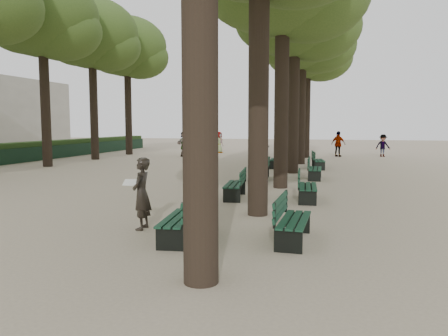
# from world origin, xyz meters

# --- Properties ---
(ground) EXTENTS (120.00, 120.00, 0.00)m
(ground) POSITION_xyz_m (0.00, 0.00, 0.00)
(ground) COLOR tan
(ground) RESTS_ON ground
(tree_central_3) EXTENTS (6.00, 6.00, 9.95)m
(tree_central_3) POSITION_xyz_m (1.50, 13.00, 7.65)
(tree_central_3) COLOR #33261C
(tree_central_3) RESTS_ON ground
(tree_central_4) EXTENTS (6.00, 6.00, 9.95)m
(tree_central_4) POSITION_xyz_m (1.50, 18.00, 7.65)
(tree_central_4) COLOR #33261C
(tree_central_4) RESTS_ON ground
(tree_central_5) EXTENTS (6.00, 6.00, 9.95)m
(tree_central_5) POSITION_xyz_m (1.50, 23.00, 7.65)
(tree_central_5) COLOR #33261C
(tree_central_5) RESTS_ON ground
(tree_far_3) EXTENTS (6.00, 6.00, 10.45)m
(tree_far_3) POSITION_xyz_m (-12.00, 13.00, 8.14)
(tree_far_3) COLOR #33261C
(tree_far_3) RESTS_ON ground
(tree_far_4) EXTENTS (6.00, 6.00, 10.45)m
(tree_far_4) POSITION_xyz_m (-12.00, 18.00, 8.14)
(tree_far_4) COLOR #33261C
(tree_far_4) RESTS_ON ground
(tree_far_5) EXTENTS (6.00, 6.00, 10.45)m
(tree_far_5) POSITION_xyz_m (-12.00, 23.00, 8.14)
(tree_far_5) COLOR #33261C
(tree_far_5) RESTS_ON ground
(bench_left_0) EXTENTS (0.76, 1.85, 0.92)m
(bench_left_0) POSITION_xyz_m (0.37, 0.19, 0.27)
(bench_left_0) COLOR black
(bench_left_0) RESTS_ON ground
(bench_left_1) EXTENTS (0.75, 1.85, 0.92)m
(bench_left_1) POSITION_xyz_m (0.37, 5.33, 0.27)
(bench_left_1) COLOR black
(bench_left_1) RESTS_ON ground
(bench_left_2) EXTENTS (0.59, 1.81, 0.92)m
(bench_left_2) POSITION_xyz_m (0.37, 10.26, 0.27)
(bench_left_2) COLOR black
(bench_left_2) RESTS_ON ground
(bench_left_3) EXTENTS (0.65, 1.82, 0.92)m
(bench_left_3) POSITION_xyz_m (0.37, 15.33, 0.27)
(bench_left_3) COLOR black
(bench_left_3) RESTS_ON ground
(bench_right_0) EXTENTS (0.63, 1.82, 0.92)m
(bench_right_0) POSITION_xyz_m (2.63, 0.59, 0.27)
(bench_right_0) COLOR black
(bench_right_0) RESTS_ON ground
(bench_right_1) EXTENTS (0.68, 1.83, 0.92)m
(bench_right_1) POSITION_xyz_m (2.63, 5.42, 0.27)
(bench_right_1) COLOR black
(bench_right_1) RESTS_ON ground
(bench_right_2) EXTENTS (0.60, 1.81, 0.92)m
(bench_right_2) POSITION_xyz_m (2.63, 10.87, 0.27)
(bench_right_2) COLOR black
(bench_right_2) RESTS_ON ground
(bench_right_3) EXTENTS (0.81, 1.86, 0.92)m
(bench_right_3) POSITION_xyz_m (2.63, 15.27, 0.27)
(bench_right_3) COLOR black
(bench_right_3) RESTS_ON ground
(man_with_map) EXTENTS (0.62, 0.67, 1.61)m
(man_with_map) POSITION_xyz_m (-0.75, 0.83, 0.81)
(man_with_map) COLOR black
(man_with_map) RESTS_ON ground
(pedestrian_b) EXTENTS (1.09, 0.59, 1.61)m
(pedestrian_b) POSITION_xyz_m (6.84, 25.19, 0.81)
(pedestrian_b) COLOR #262628
(pedestrian_b) RESTS_ON ground
(pedestrian_a) EXTENTS (0.72, 0.80, 1.57)m
(pedestrian_a) POSITION_xyz_m (-1.40, 23.13, 0.79)
(pedestrian_a) COLOR #262628
(pedestrian_a) RESTS_ON ground
(pedestrian_c) EXTENTS (1.12, 0.82, 1.84)m
(pedestrian_c) POSITION_xyz_m (3.72, 24.39, 0.92)
(pedestrian_c) COLOR #262628
(pedestrian_c) RESTS_ON ground
(pedestrian_e) EXTENTS (1.03, 1.72, 1.85)m
(pedestrian_e) POSITION_xyz_m (-7.10, 21.93, 0.93)
(pedestrian_e) COLOR #262628
(pedestrian_e) RESTS_ON ground
(pedestrian_d) EXTENTS (0.65, 0.91, 1.72)m
(pedestrian_d) POSITION_xyz_m (-5.67, 26.41, 0.86)
(pedestrian_d) COLOR #262628
(pedestrian_d) RESTS_ON ground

